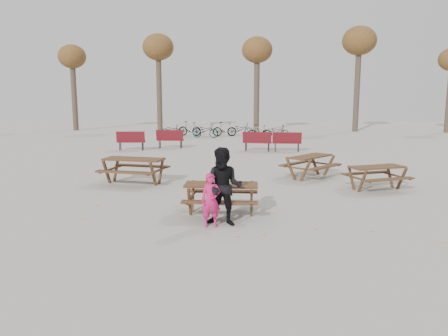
# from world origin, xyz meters

# --- Properties ---
(ground) EXTENTS (80.00, 80.00, 0.00)m
(ground) POSITION_xyz_m (0.00, 0.00, 0.00)
(ground) COLOR gray
(ground) RESTS_ON ground
(main_picnic_table) EXTENTS (1.80, 1.45, 0.78)m
(main_picnic_table) POSITION_xyz_m (0.00, 0.00, 0.59)
(main_picnic_table) COLOR #3C2216
(main_picnic_table) RESTS_ON ground
(food_tray) EXTENTS (0.18, 0.11, 0.03)m
(food_tray) POSITION_xyz_m (0.17, -0.05, 0.79)
(food_tray) COLOR white
(food_tray) RESTS_ON main_picnic_table
(bread_roll) EXTENTS (0.14, 0.06, 0.05)m
(bread_roll) POSITION_xyz_m (0.17, -0.05, 0.83)
(bread_roll) COLOR tan
(bread_roll) RESTS_ON food_tray
(soda_bottle) EXTENTS (0.07, 0.07, 0.17)m
(soda_bottle) POSITION_xyz_m (-0.28, -0.19, 0.85)
(soda_bottle) COLOR silver
(soda_bottle) RESTS_ON main_picnic_table
(child) EXTENTS (0.50, 0.39, 1.22)m
(child) POSITION_xyz_m (-0.16, -1.05, 0.61)
(child) COLOR #CA195F
(child) RESTS_ON ground
(adult) EXTENTS (0.96, 0.79, 1.78)m
(adult) POSITION_xyz_m (0.13, -0.90, 0.89)
(adult) COLOR black
(adult) RESTS_ON ground
(picnic_table_east) EXTENTS (2.11, 1.92, 0.74)m
(picnic_table_east) POSITION_xyz_m (4.65, 3.20, 0.37)
(picnic_table_east) COLOR #3C2216
(picnic_table_east) RESTS_ON ground
(picnic_table_north) EXTENTS (2.24, 1.93, 0.86)m
(picnic_table_north) POSITION_xyz_m (-3.19, 3.60, 0.43)
(picnic_table_north) COLOR #3C2216
(picnic_table_north) RESTS_ON ground
(picnic_table_far) EXTENTS (2.32, 2.36, 0.79)m
(picnic_table_far) POSITION_xyz_m (2.82, 5.08, 0.40)
(picnic_table_far) COLOR #3C2216
(picnic_table_far) RESTS_ON ground
(park_bench_row) EXTENTS (9.85, 1.62, 1.03)m
(park_bench_row) POSITION_xyz_m (-1.51, 12.63, 0.52)
(park_bench_row) COLOR maroon
(park_bench_row) RESTS_ON ground
(bicycle_row) EXTENTS (9.15, 2.73, 1.03)m
(bicycle_row) POSITION_xyz_m (-1.32, 20.00, 0.48)
(bicycle_row) COLOR black
(bicycle_row) RESTS_ON ground
(tree_row) EXTENTS (32.17, 3.52, 8.26)m
(tree_row) POSITION_xyz_m (0.90, 25.15, 6.19)
(tree_row) COLOR #382B21
(tree_row) RESTS_ON ground
(fallen_leaves) EXTENTS (11.00, 11.00, 0.01)m
(fallen_leaves) POSITION_xyz_m (0.50, 2.50, 0.00)
(fallen_leaves) COLOR gold
(fallen_leaves) RESTS_ON ground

